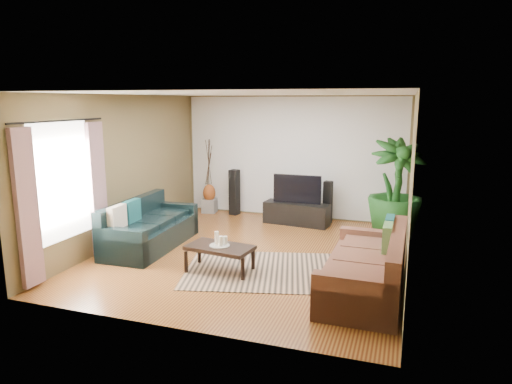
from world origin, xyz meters
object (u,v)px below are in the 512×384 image
at_px(sofa_left, 151,224).
at_px(sofa_right, 365,262).
at_px(television, 297,189).
at_px(pedestal, 209,206).
at_px(speaker_left, 234,192).
at_px(vase, 209,193).
at_px(speaker_right, 328,202).
at_px(side_table, 171,220).
at_px(tv_stand, 296,214).
at_px(potted_plant, 396,188).
at_px(coffee_table, 220,259).

xyz_separation_m(sofa_left, sofa_right, (3.82, -0.78, 0.00)).
bearing_deg(television, pedestal, 170.50).
bearing_deg(sofa_right, speaker_left, -135.85).
bearing_deg(vase, sofa_left, -88.34).
relative_size(speaker_right, vase, 2.25).
height_order(sofa_left, television, television).
bearing_deg(side_table, vase, 88.63).
relative_size(tv_stand, vase, 3.40).
bearing_deg(speaker_left, tv_stand, -1.70).
height_order(sofa_right, pedestal, sofa_right).
xyz_separation_m(pedestal, side_table, (-0.04, -1.76, 0.09)).
bearing_deg(speaker_left, side_table, -98.82).
bearing_deg(sofa_right, potted_plant, 175.47).
height_order(sofa_left, speaker_left, speaker_left).
xyz_separation_m(speaker_left, potted_plant, (3.55, -0.60, 0.42)).
xyz_separation_m(sofa_right, speaker_left, (-3.26, 3.49, 0.10)).
relative_size(tv_stand, side_table, 2.78).
relative_size(sofa_right, potted_plant, 1.18).
height_order(potted_plant, side_table, potted_plant).
bearing_deg(side_table, television, 31.89).
bearing_deg(sofa_left, sofa_right, -103.37).
bearing_deg(sofa_left, potted_plant, -64.63).
distance_m(television, potted_plant, 2.01).
height_order(coffee_table, pedestal, coffee_table).
relative_size(sofa_left, potted_plant, 1.11).
relative_size(speaker_left, potted_plant, 0.55).
bearing_deg(speaker_left, sofa_left, -89.41).
distance_m(sofa_left, speaker_right, 3.77).
bearing_deg(pedestal, sofa_right, -41.80).
distance_m(tv_stand, pedestal, 2.23).
height_order(speaker_right, potted_plant, potted_plant).
height_order(sofa_left, potted_plant, potted_plant).
height_order(potted_plant, vase, potted_plant).
bearing_deg(vase, sofa_right, -41.80).
height_order(speaker_left, vase, speaker_left).
bearing_deg(potted_plant, side_table, -164.63).
relative_size(television, side_table, 2.04).
bearing_deg(television, potted_plant, -6.64).
bearing_deg(sofa_left, vase, -0.11).
xyz_separation_m(potted_plant, side_table, (-4.22, -1.16, -0.69)).
relative_size(sofa_left, television, 2.06).
xyz_separation_m(coffee_table, television, (0.48, 3.05, 0.56)).
bearing_deg(tv_stand, speaker_left, 172.64).
distance_m(vase, side_table, 1.77).
xyz_separation_m(sofa_left, speaker_left, (0.56, 2.70, 0.10)).
relative_size(sofa_right, side_table, 4.46).
bearing_deg(vase, potted_plant, -8.14).
relative_size(television, speaker_left, 0.98).
distance_m(coffee_table, speaker_right, 3.50).
relative_size(tv_stand, potted_plant, 0.73).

